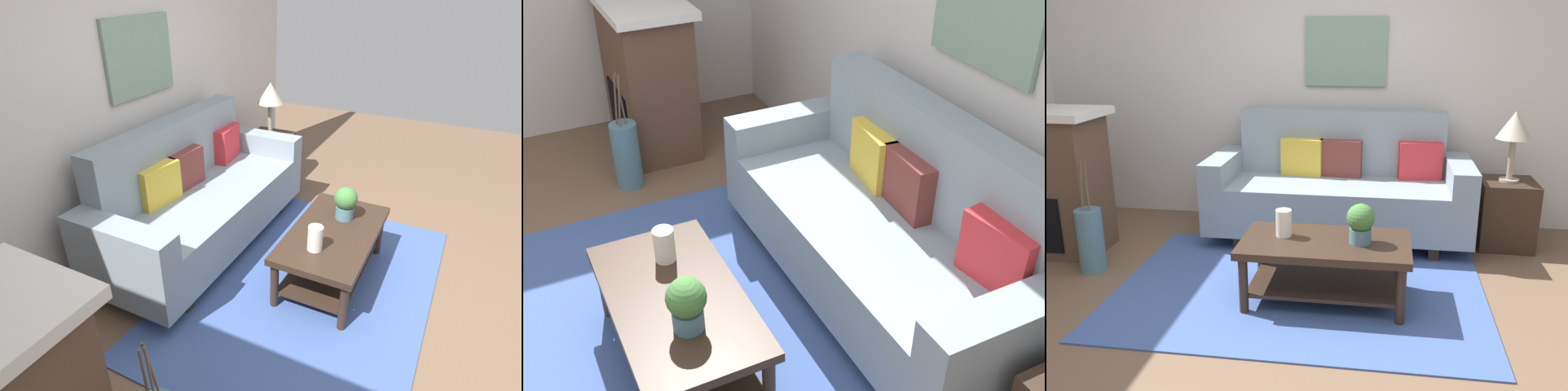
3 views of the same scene
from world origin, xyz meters
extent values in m
plane|color=brown|center=(0.00, 0.00, 0.00)|extent=(9.39, 9.39, 0.00)
cube|color=silver|center=(0.00, 2.10, 1.35)|extent=(5.39, 0.10, 2.70)
cube|color=#3D5693|center=(0.00, 0.50, 0.01)|extent=(2.53, 1.76, 0.01)
cube|color=gray|center=(0.17, 1.50, 0.32)|extent=(1.78, 0.84, 0.40)
cube|color=gray|center=(0.17, 1.82, 0.80)|extent=(1.78, 0.20, 0.56)
cube|color=gray|center=(-0.82, 1.50, 0.42)|extent=(0.20, 0.84, 0.60)
cube|color=gray|center=(1.16, 1.50, 0.42)|extent=(0.20, 0.84, 0.60)
cube|color=#332319|center=(-0.62, 1.50, 0.06)|extent=(0.08, 0.74, 0.12)
cube|color=#332319|center=(0.96, 1.50, 0.06)|extent=(0.08, 0.74, 0.12)
cube|color=gold|center=(-0.17, 1.68, 0.68)|extent=(0.37, 0.17, 0.32)
cube|color=brown|center=(0.17, 1.68, 0.68)|extent=(0.37, 0.15, 0.32)
cube|color=red|center=(0.84, 1.68, 0.68)|extent=(0.37, 0.16, 0.32)
cube|color=#332319|center=(0.19, 0.38, 0.41)|extent=(1.10, 0.60, 0.05)
cube|color=#332319|center=(0.19, 0.38, 0.12)|extent=(0.98, 0.50, 0.02)
cylinder|color=#332319|center=(-0.30, 0.13, 0.19)|extent=(0.06, 0.06, 0.38)
cylinder|color=#332319|center=(0.68, 0.13, 0.19)|extent=(0.06, 0.06, 0.38)
cylinder|color=#332319|center=(-0.30, 0.63, 0.19)|extent=(0.06, 0.06, 0.38)
cylinder|color=#332319|center=(0.68, 0.63, 0.19)|extent=(0.06, 0.06, 0.38)
cylinder|color=white|center=(-0.09, 0.42, 0.52)|extent=(0.11, 0.11, 0.18)
cylinder|color=slate|center=(0.41, 0.37, 0.48)|extent=(0.14, 0.14, 0.10)
sphere|color=#3F7438|center=(0.41, 0.37, 0.60)|extent=(0.18, 0.18, 0.18)
cube|color=#332319|center=(1.56, 1.57, 0.28)|extent=(0.44, 0.44, 0.56)
cylinder|color=gray|center=(1.56, 1.57, 0.57)|extent=(0.16, 0.16, 0.02)
cylinder|color=gray|center=(1.56, 1.57, 0.74)|extent=(0.05, 0.05, 0.35)
cone|color=#B2A893|center=(1.56, 1.57, 1.02)|extent=(0.28, 0.28, 0.22)
cylinder|color=slate|center=(-1.59, 0.59, 0.24)|extent=(0.19, 0.19, 0.48)
cylinder|color=brown|center=(-1.57, 0.59, 0.66)|extent=(0.03, 0.05, 0.36)
cylinder|color=brown|center=(-1.60, 0.60, 0.66)|extent=(0.04, 0.03, 0.36)
cylinder|color=brown|center=(-1.60, 0.57, 0.66)|extent=(0.02, 0.04, 0.36)
cube|color=gray|center=(0.17, 2.03, 1.56)|extent=(0.71, 0.03, 0.59)
camera|label=1|loc=(-2.44, -0.36, 2.13)|focal=29.35mm
camera|label=2|loc=(2.44, -0.17, 2.44)|focal=44.15mm
camera|label=3|loc=(0.55, -2.87, 1.73)|focal=37.16mm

